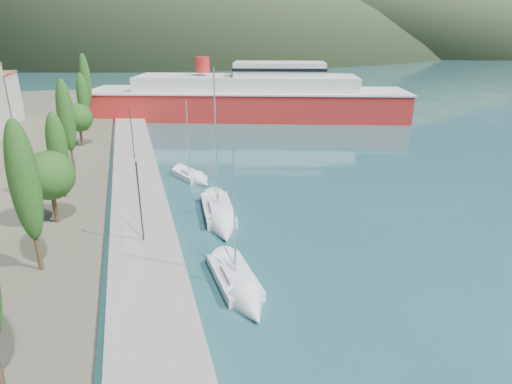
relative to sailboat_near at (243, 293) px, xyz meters
name	(u,v)px	position (x,y,z in m)	size (l,w,h in m)	color
ground	(157,85)	(3.45, 114.71, -0.30)	(1400.00, 1400.00, 0.00)	#26595D
quay	(138,189)	(-5.55, 20.71, 0.10)	(5.00, 88.00, 0.80)	gray
tree_row	(65,129)	(-12.26, 26.33, 5.55)	(3.97, 65.40, 11.38)	#47301E
lamp_posts	(140,200)	(-5.55, 8.17, 3.78)	(0.15, 46.71, 6.06)	#2D2D33
sailboat_near	(243,293)	(0.00, 0.00, 0.00)	(2.71, 7.91, 11.21)	silver
sailboat_mid	(221,221)	(0.97, 10.90, 0.03)	(3.39, 9.84, 13.88)	silver
sailboat_far	(196,179)	(0.69, 22.72, -0.03)	(4.16, 6.79, 9.51)	silver
ferry	(248,99)	(16.14, 56.57, 3.27)	(59.93, 31.30, 11.74)	red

